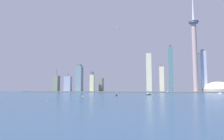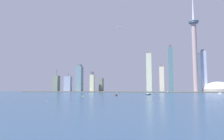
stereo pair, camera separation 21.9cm
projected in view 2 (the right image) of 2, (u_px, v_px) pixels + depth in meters
ground_plane at (46, 99)px, 239.72m from camera, size 6000.00×6000.00×0.00m
waterfront_pier at (121, 92)px, 720.39m from camera, size 777.51×57.14×3.59m
observation_tower at (194, 45)px, 686.11m from camera, size 34.47×34.47×360.96m
stadium_dome at (218, 89)px, 668.44m from camera, size 91.25×91.25×48.70m
skyscraper_0 at (149, 72)px, 784.89m from camera, size 20.40×26.43×155.99m
skyscraper_1 at (79, 79)px, 798.47m from camera, size 22.68×26.17×109.19m
skyscraper_2 at (56, 84)px, 870.87m from camera, size 21.78×23.87×97.79m
skyscraper_3 at (171, 69)px, 745.04m from camera, size 15.91×22.32×176.53m
skyscraper_4 at (101, 85)px, 779.63m from camera, size 14.27×21.32×54.33m
skyscraper_5 at (68, 84)px, 794.20m from camera, size 27.68×18.48×74.13m
skyscraper_6 at (204, 71)px, 699.49m from camera, size 17.86×14.87×149.62m
skyscraper_7 at (92, 83)px, 749.29m from camera, size 15.48×12.92×76.68m
skyscraper_8 at (200, 73)px, 752.93m from camera, size 17.29×26.69×147.66m
skyscraper_9 at (162, 79)px, 751.70m from camera, size 16.63×23.40×101.69m
boat_0 at (148, 94)px, 407.99m from camera, size 10.54×15.25×8.83m
boat_2 at (220, 93)px, 509.05m from camera, size 5.52×12.22×9.56m
boat_3 at (168, 92)px, 593.62m from camera, size 6.00×7.96×11.70m
boat_4 at (116, 95)px, 351.13m from camera, size 2.71×9.40×8.29m
channel_buoy_0 at (83, 96)px, 319.85m from camera, size 1.71×1.71×2.43m
airplane at (120, 27)px, 775.48m from camera, size 24.89×24.89×7.47m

